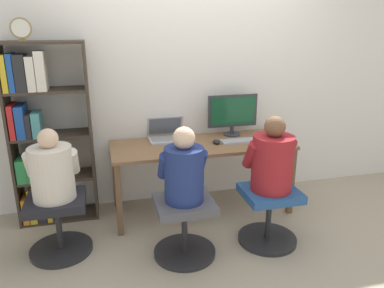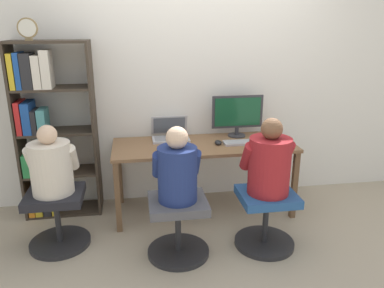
{
  "view_description": "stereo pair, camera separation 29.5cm",
  "coord_description": "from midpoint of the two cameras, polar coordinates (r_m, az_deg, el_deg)",
  "views": [
    {
      "loc": [
        -0.93,
        -2.97,
        1.81
      ],
      "look_at": [
        -0.14,
        0.14,
        0.77
      ],
      "focal_mm": 35.0,
      "sensor_mm": 36.0,
      "label": 1
    },
    {
      "loc": [
        -0.64,
        -3.03,
        1.81
      ],
      "look_at": [
        -0.14,
        0.14,
        0.77
      ],
      "focal_mm": 35.0,
      "sensor_mm": 36.0,
      "label": 2
    }
  ],
  "objects": [
    {
      "name": "ground_plane",
      "position": [
        3.59,
        0.44,
        -12.26
      ],
      "size": [
        14.0,
        14.0,
        0.0
      ],
      "primitive_type": "plane",
      "color": "tan"
    },
    {
      "name": "office_chair_right",
      "position": [
        3.06,
        -3.98,
        -12.22
      ],
      "size": [
        0.5,
        0.5,
        0.49
      ],
      "color": "#262628",
      "rests_on": "ground_plane"
    },
    {
      "name": "person_at_laptop",
      "position": [
        2.86,
        -4.2,
        -4.06
      ],
      "size": [
        0.37,
        0.31,
        0.59
      ],
      "color": "navy",
      "rests_on": "office_chair_right"
    },
    {
      "name": "desk",
      "position": [
        3.62,
        -0.85,
        -1.04
      ],
      "size": [
        1.73,
        0.66,
        0.7
      ],
      "color": "brown",
      "rests_on": "ground_plane"
    },
    {
      "name": "office_chair_left",
      "position": [
        3.27,
        9.08,
        -10.35
      ],
      "size": [
        0.5,
        0.5,
        0.49
      ],
      "color": "#262628",
      "rests_on": "ground_plane"
    },
    {
      "name": "desk_clock",
      "position": [
        3.49,
        -26.95,
        15.38
      ],
      "size": [
        0.17,
        0.03,
        0.19
      ],
      "color": "olive",
      "rests_on": "bookshelf"
    },
    {
      "name": "desktop_monitor",
      "position": [
        3.82,
        4.01,
        4.6
      ],
      "size": [
        0.52,
        0.18,
        0.42
      ],
      "color": "#333338",
      "rests_on": "desk"
    },
    {
      "name": "laptop",
      "position": [
        3.73,
        -6.12,
        1.34
      ],
      "size": [
        0.36,
        0.29,
        0.22
      ],
      "color": "#B7B7BC",
      "rests_on": "desk"
    },
    {
      "name": "wall_back",
      "position": [
        3.84,
        -2.28,
        10.36
      ],
      "size": [
        10.0,
        0.05,
        2.6
      ],
      "color": "white",
      "rests_on": "ground_plane"
    },
    {
      "name": "keyboard",
      "position": [
        3.66,
        5.52,
        0.47
      ],
      "size": [
        0.44,
        0.14,
        0.03
      ],
      "color": "#B2B2B7",
      "rests_on": "desk"
    },
    {
      "name": "computer_mouse_by_keyboard",
      "position": [
        3.58,
        1.36,
        0.31
      ],
      "size": [
        0.07,
        0.1,
        0.04
      ],
      "color": "black",
      "rests_on": "desk"
    },
    {
      "name": "bookshelf",
      "position": [
        3.69,
        -24.29,
        1.01
      ],
      "size": [
        0.71,
        0.32,
        1.66
      ],
      "color": "#382D23",
      "rests_on": "ground_plane"
    },
    {
      "name": "person_near_shelf",
      "position": [
        3.15,
        -23.13,
        -3.72
      ],
      "size": [
        0.4,
        0.33,
        0.57
      ],
      "color": "beige",
      "rests_on": "office_chair_side"
    },
    {
      "name": "office_chair_side",
      "position": [
        3.32,
        -22.18,
        -11.02
      ],
      "size": [
        0.5,
        0.5,
        0.49
      ],
      "color": "#262628",
      "rests_on": "ground_plane"
    },
    {
      "name": "person_at_monitor",
      "position": [
        3.07,
        9.48,
        -2.43
      ],
      "size": [
        0.41,
        0.34,
        0.63
      ],
      "color": "maroon",
      "rests_on": "office_chair_left"
    }
  ]
}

